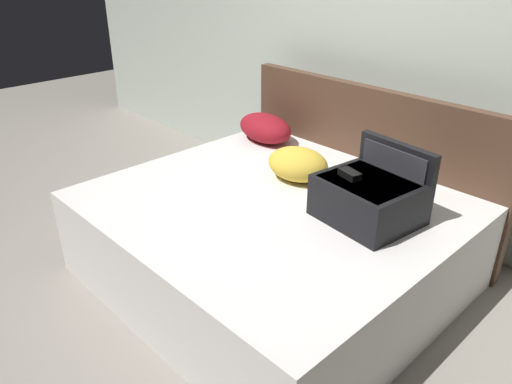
{
  "coord_description": "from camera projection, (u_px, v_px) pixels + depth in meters",
  "views": [
    {
      "loc": [
        1.8,
        -1.46,
        1.89
      ],
      "look_at": [
        0.0,
        0.26,
        0.65
      ],
      "focal_mm": 34.72,
      "sensor_mm": 36.0,
      "label": 1
    }
  ],
  "objects": [
    {
      "name": "pillow_center_head",
      "position": [
        265.0,
        128.0,
        3.75
      ],
      "size": [
        0.51,
        0.35,
        0.21
      ],
      "primitive_type": "ellipsoid",
      "rotation": [
        0.0,
        0.0,
        -0.09
      ],
      "color": "maroon",
      "rests_on": "bed"
    },
    {
      "name": "ground_plane",
      "position": [
        224.0,
        305.0,
        2.91
      ],
      "size": [
        12.0,
        12.0,
        0.0
      ],
      "primitive_type": "plane",
      "color": "gray"
    },
    {
      "name": "hard_case_large",
      "position": [
        370.0,
        196.0,
        2.65
      ],
      "size": [
        0.54,
        0.5,
        0.4
      ],
      "rotation": [
        0.0,
        0.0,
        -0.12
      ],
      "color": "black",
      "rests_on": "bed"
    },
    {
      "name": "bed",
      "position": [
        272.0,
        240.0,
        3.03
      ],
      "size": [
        2.01,
        1.81,
        0.55
      ],
      "primitive_type": "cube",
      "color": "silver",
      "rests_on": "ground"
    },
    {
      "name": "headboard",
      "position": [
        366.0,
        161.0,
        3.51
      ],
      "size": [
        2.05,
        0.08,
        1.05
      ],
      "primitive_type": "cube",
      "color": "#4C3323",
      "rests_on": "ground"
    },
    {
      "name": "pillow_near_headboard",
      "position": [
        298.0,
        164.0,
        3.13
      ],
      "size": [
        0.45,
        0.37,
        0.21
      ],
      "primitive_type": "ellipsoid",
      "rotation": [
        0.0,
        0.0,
        0.16
      ],
      "color": "gold",
      "rests_on": "bed"
    },
    {
      "name": "back_wall",
      "position": [
        403.0,
        43.0,
        3.35
      ],
      "size": [
        8.0,
        0.1,
        2.6
      ],
      "primitive_type": "cube",
      "color": "#B7C1B2",
      "rests_on": "ground"
    }
  ]
}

